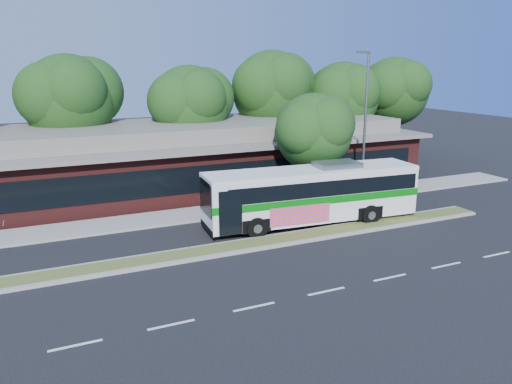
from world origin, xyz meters
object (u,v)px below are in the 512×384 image
lamp_post (365,120)px  sidewalk_tree (318,130)px  transit_bus (313,191)px  sedan (31,208)px

lamp_post → sidewalk_tree: size_ratio=1.36×
transit_bus → sidewalk_tree: (2.58, 3.92, 2.63)m
lamp_post → sedan: lamp_post is taller
lamp_post → transit_bus: lamp_post is taller
lamp_post → sidewalk_tree: bearing=174.5°
lamp_post → transit_bus: bearing=-148.2°
lamp_post → transit_bus: 7.50m
lamp_post → transit_bus: (-5.80, -3.61, -3.09)m
transit_bus → sedan: size_ratio=2.55×
sedan → transit_bus: bearing=-133.2°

